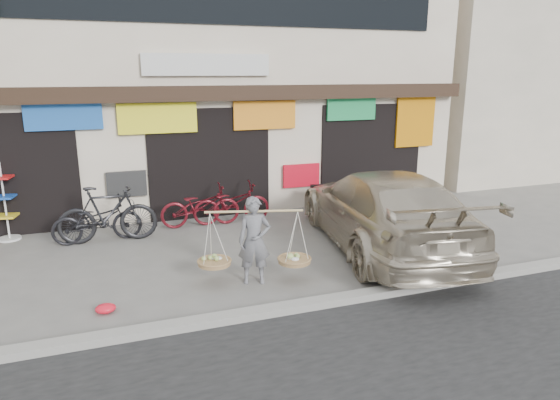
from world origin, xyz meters
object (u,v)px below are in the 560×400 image
object	(u,v)px
bike_1	(108,214)
bike_3	(200,206)
street_vendor	(254,244)
display_rack	(6,209)
bike_2	(231,203)
bike_0	(97,220)
suv	(382,209)

from	to	relation	value
bike_1	bike_3	world-z (taller)	bike_1
bike_3	street_vendor	bearing A→B (deg)	-174.42
display_rack	bike_2	bearing A→B (deg)	-4.86
bike_1	bike_2	size ratio (longest dim) A/B	1.10
bike_0	suv	world-z (taller)	suv
bike_0	display_rack	world-z (taller)	display_rack
bike_3	suv	bearing A→B (deg)	-128.32
bike_0	bike_3	world-z (taller)	bike_3
street_vendor	suv	bearing A→B (deg)	31.06
display_rack	bike_0	bearing A→B (deg)	-23.82
street_vendor	bike_2	xyz separation A→B (m)	(0.50, 3.56, -0.21)
bike_0	bike_2	size ratio (longest dim) A/B	0.99
bike_0	bike_2	bearing A→B (deg)	-86.16
bike_2	suv	bearing A→B (deg)	-135.84
bike_2	display_rack	world-z (taller)	display_rack
bike_0	bike_3	bearing A→B (deg)	-83.76
bike_0	bike_3	size ratio (longest dim) A/B	0.99
bike_1	bike_2	xyz separation A→B (m)	(2.82, 0.48, -0.13)
bike_0	suv	distance (m)	6.01
street_vendor	bike_3	bearing A→B (deg)	109.36
street_vendor	suv	world-z (taller)	suv
display_rack	suv	bearing A→B (deg)	-22.96
street_vendor	bike_2	size ratio (longest dim) A/B	1.02
bike_2	suv	world-z (taller)	suv
bike_1	bike_3	size ratio (longest dim) A/B	1.10
bike_1	suv	world-z (taller)	suv
bike_2	bike_3	distance (m)	0.75
bike_0	display_rack	distance (m)	2.01
bike_3	display_rack	distance (m)	4.14
suv	display_rack	world-z (taller)	display_rack
bike_2	bike_1	bearing A→B (deg)	101.09
bike_3	suv	xyz separation A→B (m)	(3.25, -2.71, 0.32)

